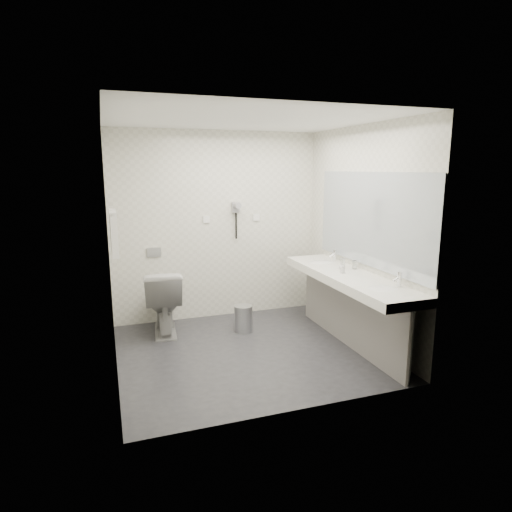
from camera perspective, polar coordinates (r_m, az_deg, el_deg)
name	(u,v)px	position (r m, az deg, el deg)	size (l,w,h in m)	color
floor	(248,351)	(5.02, -1.08, -12.26)	(2.80, 2.80, 0.00)	#29292F
ceiling	(247,119)	(4.63, -1.20, 17.40)	(2.80, 2.80, 0.00)	white
wall_back	(217,226)	(5.90, -5.06, 3.89)	(2.80, 2.80, 0.00)	silver
wall_front	(298,266)	(3.48, 5.52, -1.37)	(2.80, 2.80, 0.00)	silver
wall_left	(109,249)	(4.44, -18.57, 0.88)	(2.60, 2.60, 0.00)	silver
wall_right	(361,235)	(5.26, 13.52, 2.71)	(2.60, 2.60, 0.00)	silver
vanity_counter	(348,278)	(5.04, 11.87, -2.81)	(0.55, 2.20, 0.10)	white
vanity_panel	(348,314)	(5.17, 11.92, -7.36)	(0.03, 2.15, 0.75)	gray
vanity_post_near	(409,348)	(4.39, 19.37, -11.20)	(0.06, 0.06, 0.75)	silver
vanity_post_far	(310,290)	(6.06, 7.10, -4.42)	(0.06, 0.06, 0.75)	silver
mirror	(371,220)	(5.07, 14.70, 4.61)	(0.02, 2.20, 1.05)	#B2BCC6
basin_near	(382,290)	(4.51, 16.13, -4.24)	(0.40, 0.31, 0.05)	white
basin_far	(321,263)	(5.58, 8.47, -0.94)	(0.40, 0.31, 0.05)	white
faucet_near	(399,279)	(4.60, 18.18, -2.90)	(0.04, 0.04, 0.15)	silver
faucet_far	(335,255)	(5.66, 10.25, 0.09)	(0.04, 0.04, 0.15)	silver
soap_bottle_a	(343,269)	(5.03, 11.21, -1.69)	(0.04, 0.04, 0.09)	beige
soap_bottle_b	(341,266)	(5.21, 11.06, -1.30)	(0.06, 0.06, 0.08)	beige
glass_left	(355,265)	(5.27, 12.73, -1.12)	(0.05, 0.05, 0.10)	silver
glass_right	(343,263)	(5.31, 11.22, -0.90)	(0.06, 0.06, 0.11)	silver
toilet	(163,301)	(5.55, -11.97, -5.76)	(0.45, 0.79, 0.81)	white
flush_plate	(154,252)	(5.79, -13.15, 0.48)	(0.18, 0.02, 0.12)	#B2B5BA
pedal_bin	(243,319)	(5.54, -1.66, -8.21)	(0.23, 0.23, 0.32)	#B2B5BA
bin_lid	(243,306)	(5.48, -1.67, -6.56)	(0.23, 0.23, 0.01)	#B2B5BA
towel_rail	(112,212)	(4.95, -18.31, 5.42)	(0.02, 0.02, 0.62)	silver
towel_near	(114,234)	(4.84, -18.00, 2.68)	(0.07, 0.24, 0.48)	white
towel_far	(113,231)	(5.11, -18.08, 3.12)	(0.07, 0.24, 0.48)	white
dryer_cradle	(236,207)	(5.91, -2.67, 6.37)	(0.10, 0.04, 0.14)	#96969B
dryer_barrel	(237,205)	(5.84, -2.47, 6.61)	(0.08, 0.08, 0.14)	#96969B
dryer_cord	(236,226)	(5.93, -2.60, 3.95)	(0.02, 0.02, 0.35)	black
switch_plate_a	(206,219)	(5.84, -6.48, 4.77)	(0.09, 0.02, 0.09)	white
switch_plate_b	(256,217)	(6.04, 0.04, 5.05)	(0.09, 0.02, 0.09)	white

